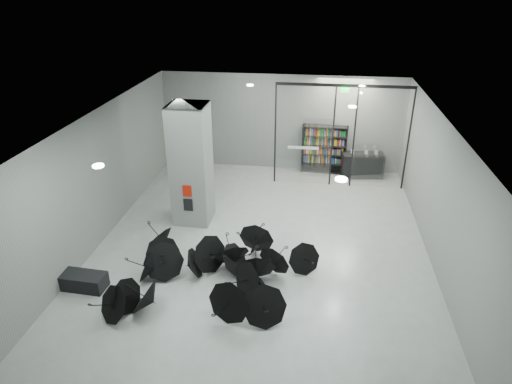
# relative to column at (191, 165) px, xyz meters

# --- Properties ---
(room) EXTENTS (14.00, 14.02, 4.01)m
(room) POSITION_rel_column_xyz_m (2.50, -2.00, 0.84)
(room) COLOR gray
(room) RESTS_ON ground
(column) EXTENTS (1.20, 1.20, 4.00)m
(column) POSITION_rel_column_xyz_m (0.00, 0.00, 0.00)
(column) COLOR slate
(column) RESTS_ON ground
(fire_cabinet) EXTENTS (0.28, 0.04, 0.38)m
(fire_cabinet) POSITION_rel_column_xyz_m (0.00, -0.62, -0.65)
(fire_cabinet) COLOR #A50A07
(fire_cabinet) RESTS_ON column
(info_panel) EXTENTS (0.30, 0.03, 0.42)m
(info_panel) POSITION_rel_column_xyz_m (0.00, -0.62, -1.15)
(info_panel) COLOR black
(info_panel) RESTS_ON column
(exit_sign) EXTENTS (0.30, 0.06, 0.15)m
(exit_sign) POSITION_rel_column_xyz_m (4.90, 3.30, 1.82)
(exit_sign) COLOR #0CE533
(exit_sign) RESTS_ON room
(glass_partition) EXTENTS (5.06, 0.08, 4.00)m
(glass_partition) POSITION_rel_column_xyz_m (4.89, 3.50, 0.18)
(glass_partition) COLOR silver
(glass_partition) RESTS_ON ground
(bench) EXTENTS (1.35, 0.64, 0.43)m
(bench) POSITION_rel_column_xyz_m (-2.00, -4.10, -1.79)
(bench) COLOR black
(bench) RESTS_ON ground
(bookshelf) EXTENTS (1.86, 0.49, 2.02)m
(bookshelf) POSITION_rel_column_xyz_m (4.33, 4.75, -0.99)
(bookshelf) COLOR black
(bookshelf) RESTS_ON ground
(shop_counter) EXTENTS (1.75, 0.89, 1.00)m
(shop_counter) POSITION_rel_column_xyz_m (5.92, 4.47, -1.50)
(shop_counter) COLOR black
(shop_counter) RESTS_ON ground
(umbrella_cluster) EXTENTS (5.64, 4.43, 1.31)m
(umbrella_cluster) POSITION_rel_column_xyz_m (1.46, -3.40, -1.69)
(umbrella_cluster) COLOR black
(umbrella_cluster) RESTS_ON ground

